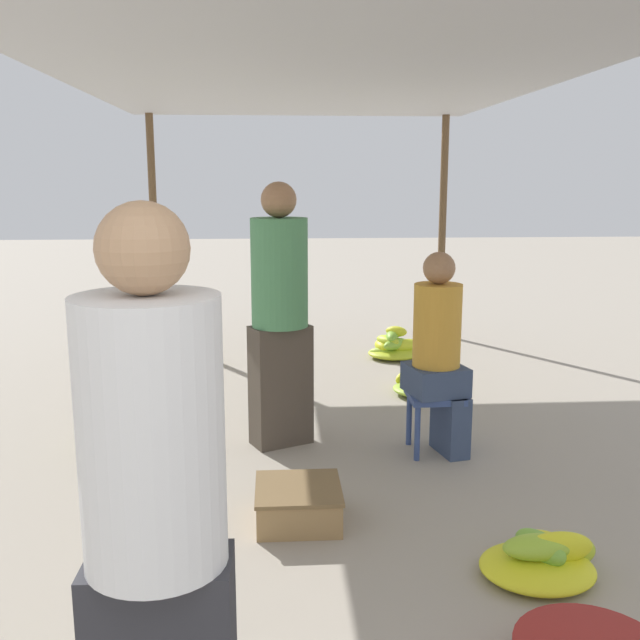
% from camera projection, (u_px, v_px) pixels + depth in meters
% --- Properties ---
extents(canopy_post_back_left, '(0.08, 0.08, 2.41)m').
position_uv_depth(canopy_post_back_left, '(154.00, 229.00, 7.62)').
color(canopy_post_back_left, brown).
rests_on(canopy_post_back_left, ground).
extents(canopy_post_back_right, '(0.08, 0.08, 2.41)m').
position_uv_depth(canopy_post_back_right, '(442.00, 228.00, 7.82)').
color(canopy_post_back_right, brown).
rests_on(canopy_post_back_right, ground).
extents(canopy_tarp, '(3.53, 6.62, 0.04)m').
position_uv_depth(canopy_tarp, '(318.00, 66.00, 4.44)').
color(canopy_tarp, '#B2B2B7').
rests_on(canopy_tarp, canopy_post_front_left).
extents(vendor_foreground, '(0.38, 0.36, 1.68)m').
position_uv_depth(vendor_foreground, '(156.00, 527.00, 1.79)').
color(vendor_foreground, '#2D2D33').
rests_on(vendor_foreground, ground).
extents(stool, '(0.34, 0.34, 0.39)m').
position_uv_depth(stool, '(435.00, 404.00, 4.55)').
color(stool, '#384C84').
rests_on(stool, ground).
extents(vendor_seated, '(0.41, 0.41, 1.29)m').
position_uv_depth(vendor_seated, '(439.00, 351.00, 4.48)').
color(vendor_seated, '#384766').
rests_on(vendor_seated, ground).
extents(banana_pile_left_1, '(0.56, 0.49, 0.21)m').
position_uv_depth(banana_pile_left_1, '(190.00, 357.00, 6.77)').
color(banana_pile_left_1, yellow).
rests_on(banana_pile_left_1, ground).
extents(banana_pile_left_2, '(0.49, 0.56, 0.27)m').
position_uv_depth(banana_pile_left_2, '(134.00, 429.00, 4.73)').
color(banana_pile_left_2, '#ABC92D').
rests_on(banana_pile_left_2, ground).
extents(banana_pile_right_0, '(0.56, 0.54, 0.21)m').
position_uv_depth(banana_pile_right_0, '(544.00, 557.00, 3.17)').
color(banana_pile_right_0, yellow).
rests_on(banana_pile_right_0, ground).
extents(banana_pile_right_1, '(0.55, 0.67, 0.33)m').
position_uv_depth(banana_pile_right_1, '(425.00, 382.00, 5.81)').
color(banana_pile_right_1, '#C9D528').
rests_on(banana_pile_right_1, ground).
extents(banana_pile_right_2, '(0.57, 0.46, 0.31)m').
position_uv_depth(banana_pile_right_2, '(394.00, 347.00, 7.00)').
color(banana_pile_right_2, '#7CB636').
rests_on(banana_pile_right_2, ground).
extents(crate_near, '(0.44, 0.44, 0.19)m').
position_uv_depth(crate_near, '(298.00, 504.00, 3.65)').
color(crate_near, '#9E7A4C').
rests_on(crate_near, ground).
extents(shopper_walking_mid, '(0.48, 0.48, 1.72)m').
position_uv_depth(shopper_walking_mid, '(280.00, 312.00, 4.59)').
color(shopper_walking_mid, '#4C4238').
rests_on(shopper_walking_mid, ground).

